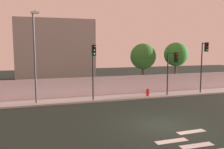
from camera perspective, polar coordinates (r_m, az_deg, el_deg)
ground_plane at (r=15.26m, az=12.00°, el=-12.01°), size 80.00×80.00×0.00m
sidewalk at (r=22.50m, az=1.86°, el=-5.56°), size 36.00×2.40×0.15m
perimeter_wall at (r=23.52m, az=0.86°, el=-2.60°), size 36.00×0.18×1.80m
crosswalk_marking at (r=12.60m, az=21.90°, el=-16.47°), size 3.62×4.75×0.01m
traffic_light_left at (r=22.64m, az=14.54°, el=2.49°), size 0.35×1.85×4.23m
traffic_light_center at (r=19.94m, az=-4.58°, el=3.43°), size 0.43×1.62×4.90m
traffic_light_right at (r=25.17m, az=21.59°, el=4.03°), size 0.45×1.14×5.17m
street_lamp_curbside at (r=20.13m, az=-18.41°, el=5.35°), size 0.62×2.03×7.42m
fire_hydrant at (r=22.87m, az=8.71°, el=-4.25°), size 0.44×0.26×0.73m
roadside_tree_leftmost at (r=25.44m, az=7.60°, el=4.41°), size 2.77×2.77×5.26m
roadside_tree_midleft at (r=27.36m, az=15.38°, el=4.75°), size 2.68×2.68×5.39m
low_building_distant at (r=36.17m, az=-13.69°, el=5.83°), size 11.06×6.00×8.82m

